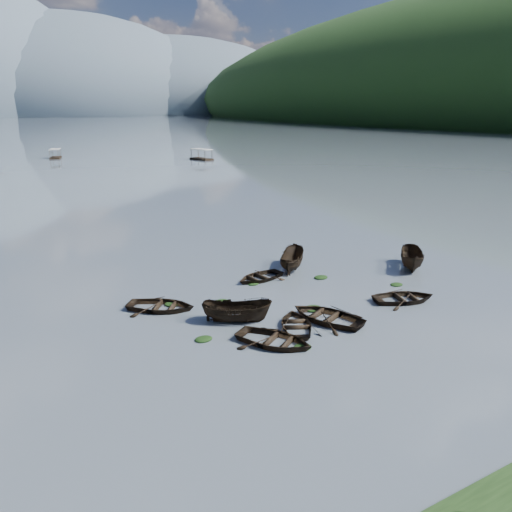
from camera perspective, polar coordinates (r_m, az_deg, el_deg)
ground_plane at (r=29.91m, az=11.58°, el=-9.48°), size 2400.00×2400.00×0.00m
haze_mtn_c at (r=933.49m, az=-20.55°, el=14.94°), size 520.00×520.00×260.00m
haze_mtn_d at (r=980.16m, az=-9.77°, el=15.76°), size 520.00×520.00×220.00m
rowboat_0 at (r=28.94m, az=2.08°, el=-10.05°), size 5.23×5.63×0.95m
rowboat_1 at (r=31.05m, az=4.64°, el=-8.15°), size 4.26×4.78×0.82m
rowboat_2 at (r=31.77m, az=-2.19°, el=-7.50°), size 4.64×3.77×1.71m
rowboat_3 at (r=32.24m, az=8.09°, el=-7.29°), size 5.12×5.85×1.01m
rowboat_4 at (r=36.41m, az=16.56°, el=-4.97°), size 5.18×4.40×0.91m
rowboat_5 at (r=43.88m, az=17.35°, el=-1.33°), size 4.73×4.89×1.91m
rowboat_6 at (r=34.11m, az=-10.79°, el=-6.05°), size 5.62×5.39×0.95m
rowboat_7 at (r=39.15m, az=0.42°, el=-2.71°), size 4.58×3.65×0.85m
rowboat_8 at (r=41.79m, az=4.06°, el=-1.48°), size 4.48×4.68×1.82m
weed_clump_0 at (r=28.61m, az=5.33°, el=-10.45°), size 1.09×0.89×0.24m
weed_clump_1 at (r=29.58m, az=-6.01°, el=-9.52°), size 1.06×0.85×0.23m
weed_clump_2 at (r=33.74m, az=6.48°, el=-6.11°), size 1.32×1.06×0.29m
weed_clump_3 at (r=38.13m, az=-0.32°, el=-3.25°), size 0.88×0.74×0.20m
weed_clump_4 at (r=39.43m, az=15.76°, el=-3.22°), size 1.00×0.79×0.21m
weed_clump_5 at (r=34.83m, az=-9.49°, el=-5.48°), size 1.16×0.94×0.25m
weed_clump_6 at (r=34.96m, az=-3.93°, el=-5.20°), size 0.84×0.70×0.18m
weed_clump_7 at (r=39.81m, az=7.43°, el=-2.52°), size 1.14×0.91×0.25m
pontoon_centre at (r=142.43m, az=-21.92°, el=10.32°), size 3.94×6.39×2.28m
pontoon_right at (r=129.70m, az=-6.23°, el=10.89°), size 4.21×7.13×2.56m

